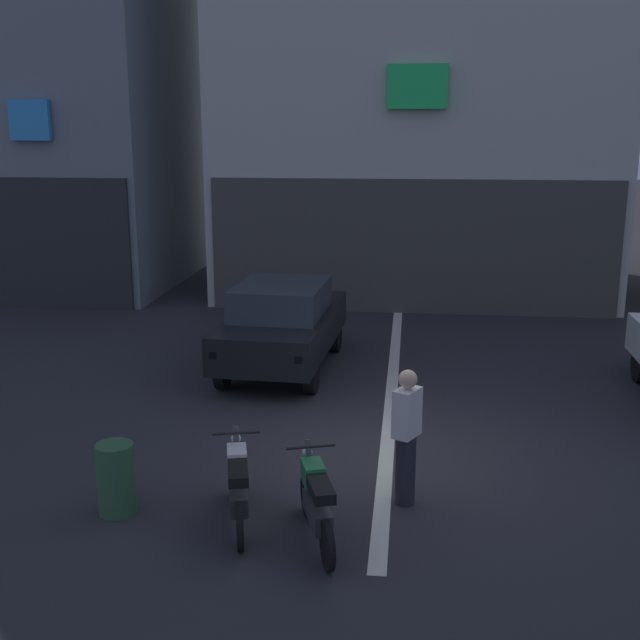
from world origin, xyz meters
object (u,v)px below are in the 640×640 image
trash_bin (116,479)px  car_black_crossing_near (283,323)px  car_red_down_street (449,253)px  motorcycle_white_row_leftmost (238,485)px  person_by_motorcycles (406,436)px  motorcycle_green_row_left_mid (316,501)px

trash_bin → car_black_crossing_near: bearing=79.9°
car_black_crossing_near → car_red_down_street: bearing=68.7°
motorcycle_white_row_leftmost → trash_bin: 1.46m
person_by_motorcycles → car_red_down_street: bearing=85.5°
motorcycle_white_row_leftmost → car_red_down_street: bearing=78.5°
trash_bin → motorcycle_white_row_leftmost: bearing=-2.8°
motorcycle_green_row_left_mid → person_by_motorcycles: size_ratio=0.97×
motorcycle_white_row_leftmost → person_by_motorcycles: (1.88, 0.69, 0.40)m
car_red_down_street → person_by_motorcycles: (-1.08, -13.83, -0.03)m
motorcycle_white_row_leftmost → motorcycle_green_row_left_mid: same height
car_black_crossing_near → trash_bin: 5.88m
car_red_down_street → motorcycle_white_row_leftmost: bearing=-101.5°
person_by_motorcycles → motorcycle_green_row_left_mid: bearing=-134.0°
person_by_motorcycles → trash_bin: size_ratio=1.96×
car_black_crossing_near → motorcycle_green_row_left_mid: bearing=-77.5°
motorcycle_white_row_leftmost → trash_bin: (-1.46, 0.07, -0.03)m
car_red_down_street → motorcycle_green_row_left_mid: bearing=-97.8°
motorcycle_white_row_leftmost → motorcycle_green_row_left_mid: 0.97m
car_red_down_street → trash_bin: car_red_down_street is taller
motorcycle_green_row_left_mid → trash_bin: 2.41m
motorcycle_green_row_left_mid → person_by_motorcycles: bearing=46.0°
car_red_down_street → motorcycle_green_row_left_mid: (-2.03, -14.81, -0.43)m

